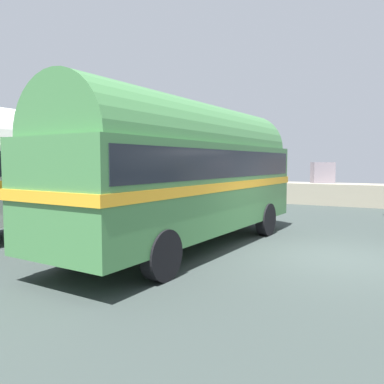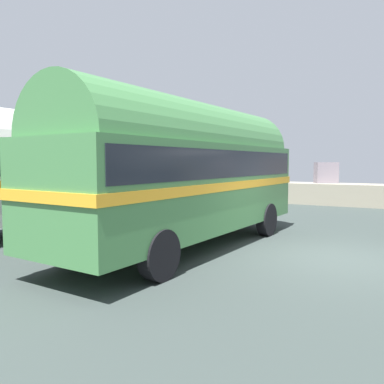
# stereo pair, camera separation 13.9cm
# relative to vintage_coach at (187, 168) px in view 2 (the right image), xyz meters

# --- Properties ---
(ground) EXTENTS (32.00, 26.00, 0.02)m
(ground) POSITION_rel_vintage_coach_xyz_m (3.45, 0.65, -2.04)
(ground) COLOR #313A38
(breakwater) EXTENTS (31.36, 2.19, 2.46)m
(breakwater) POSITION_rel_vintage_coach_xyz_m (3.67, 12.45, -1.30)
(breakwater) COLOR gray
(breakwater) RESTS_ON ground
(vintage_coach) EXTENTS (2.99, 8.73, 3.70)m
(vintage_coach) POSITION_rel_vintage_coach_xyz_m (0.00, 0.00, 0.00)
(vintage_coach) COLOR black
(vintage_coach) RESTS_ON ground
(second_coach) EXTENTS (2.73, 8.67, 3.70)m
(second_coach) POSITION_rel_vintage_coach_xyz_m (-5.25, -0.92, 0.00)
(second_coach) COLOR black
(second_coach) RESTS_ON ground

